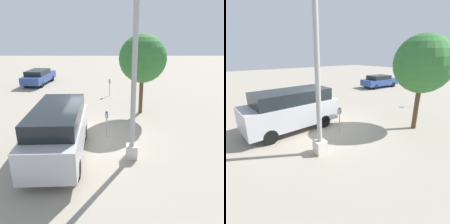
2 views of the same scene
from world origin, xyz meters
TOP-DOWN VIEW (x-y plane):
  - ground_plane at (0.00, 0.00)m, footprint 80.00×80.00m
  - parking_meter_near at (0.01, 0.56)m, footprint 0.22×0.15m
  - parking_meter_far at (-7.53, 0.61)m, footprint 0.22×0.15m
  - lamp_post at (1.84, 1.60)m, footprint 0.44×0.44m
  - parked_van at (1.69, -1.32)m, footprint 4.82×2.13m
  - car_distant at (-11.71, -6.39)m, footprint 4.73×2.20m
  - street_tree at (-3.50, 2.60)m, footprint 2.80×2.80m

SIDE VIEW (x-z plane):
  - ground_plane at x=0.00m, z-range 0.00..0.00m
  - car_distant at x=-11.71m, z-range 0.05..1.46m
  - parking_meter_far at x=-7.53m, z-range 0.32..1.65m
  - parking_meter_near at x=0.01m, z-range 0.32..1.67m
  - parked_van at x=1.69m, z-range 0.09..2.19m
  - lamp_post at x=1.84m, z-range -0.79..5.72m
  - street_tree at x=-3.50m, z-range 0.96..5.73m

